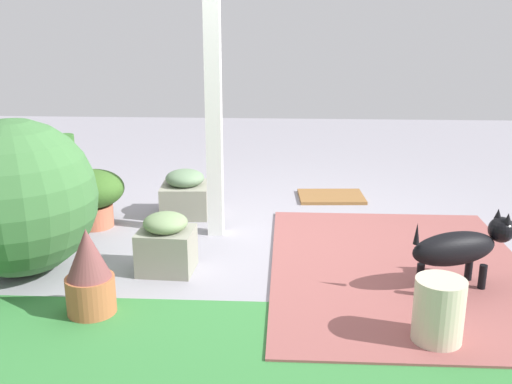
{
  "coord_description": "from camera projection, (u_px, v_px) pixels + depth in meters",
  "views": [
    {
      "loc": [
        -0.14,
        4.33,
        1.71
      ],
      "look_at": [
        0.1,
        0.09,
        0.45
      ],
      "focal_mm": 41.27,
      "sensor_mm": 36.0,
      "label": 1
    }
  ],
  "objects": [
    {
      "name": "stone_planter_mid",
      "position": [
        166.0,
        243.0,
        4.08
      ],
      "size": [
        0.39,
        0.35,
        0.43
      ],
      "color": "gray",
      "rests_on": "ground"
    },
    {
      "name": "ground_plane",
      "position": [
        269.0,
        243.0,
        4.64
      ],
      "size": [
        12.0,
        12.0,
        0.0
      ],
      "primitive_type": "plane",
      "color": "gray"
    },
    {
      "name": "porch_pillar",
      "position": [
        213.0,
        75.0,
        4.49
      ],
      "size": [
        0.12,
        0.12,
        2.57
      ],
      "primitive_type": "cube",
      "color": "white",
      "rests_on": "ground"
    },
    {
      "name": "brick_path",
      "position": [
        399.0,
        269.0,
        4.14
      ],
      "size": [
        1.8,
        2.4,
        0.02
      ],
      "primitive_type": "cube",
      "color": "#8E4E4B",
      "rests_on": "ground"
    },
    {
      "name": "dog",
      "position": [
        461.0,
        247.0,
        3.78
      ],
      "size": [
        0.73,
        0.41,
        0.51
      ],
      "color": "black",
      "rests_on": "ground"
    },
    {
      "name": "stone_planter_nearest",
      "position": [
        185.0,
        194.0,
        5.27
      ],
      "size": [
        0.44,
        0.45,
        0.42
      ],
      "color": "gray",
      "rests_on": "ground"
    },
    {
      "name": "terracotta_pot_broad",
      "position": [
        93.0,
        193.0,
        4.94
      ],
      "size": [
        0.53,
        0.53,
        0.49
      ],
      "color": "#B76046",
      "rests_on": "ground"
    },
    {
      "name": "terracotta_pot_tall",
      "position": [
        69.0,
        184.0,
        5.33
      ],
      "size": [
        0.29,
        0.29,
        0.72
      ],
      "color": "#A85A33",
      "rests_on": "ground"
    },
    {
      "name": "terracotta_pot_spiky",
      "position": [
        89.0,
        274.0,
        3.48
      ],
      "size": [
        0.29,
        0.29,
        0.54
      ],
      "color": "#A85E38",
      "rests_on": "ground"
    },
    {
      "name": "doormat",
      "position": [
        331.0,
        197.0,
        5.8
      ],
      "size": [
        0.66,
        0.5,
        0.03
      ],
      "primitive_type": "cube",
      "rotation": [
        0.0,
        0.0,
        0.06
      ],
      "color": "brown",
      "rests_on": "ground"
    },
    {
      "name": "ceramic_urn",
      "position": [
        439.0,
        312.0,
        3.17
      ],
      "size": [
        0.27,
        0.27,
        0.37
      ],
      "primitive_type": "cylinder",
      "color": "beige",
      "rests_on": "ground"
    },
    {
      "name": "round_shrub",
      "position": [
        17.0,
        198.0,
        3.98
      ],
      "size": [
        1.08,
        1.08,
        1.08
      ],
      "primitive_type": "sphere",
      "color": "#386836",
      "rests_on": "ground"
    }
  ]
}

